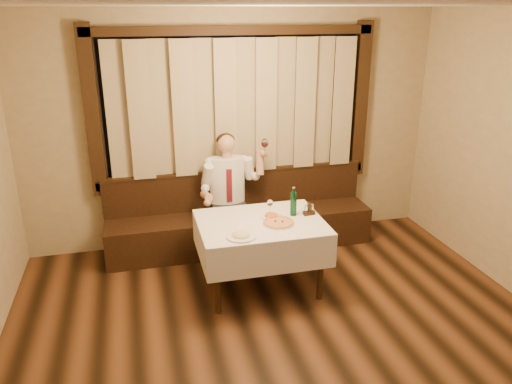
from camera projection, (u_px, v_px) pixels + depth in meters
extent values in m
cube|color=silver|center=(339.00, 4.00, 2.79)|extent=(5.00, 6.00, 0.01)
cube|color=tan|center=(234.00, 130.00, 6.00)|extent=(5.00, 0.01, 2.80)
cube|color=black|center=(234.00, 106.00, 5.88)|extent=(3.00, 0.02, 1.60)
cube|color=orange|center=(176.00, 134.00, 5.82)|extent=(0.50, 0.01, 0.40)
cube|color=black|center=(235.00, 175.00, 6.14)|extent=(3.30, 0.12, 0.10)
cube|color=black|center=(233.00, 30.00, 5.55)|extent=(3.30, 0.12, 0.10)
cube|color=black|center=(92.00, 113.00, 5.48)|extent=(0.16, 0.12, 1.90)
cube|color=black|center=(360.00, 101.00, 6.21)|extent=(0.16, 0.12, 1.90)
cube|color=#9C8764|center=(235.00, 107.00, 5.79)|extent=(2.90, 0.08, 1.55)
cube|color=black|center=(241.00, 230.00, 6.12)|extent=(3.20, 0.60, 0.45)
cube|color=black|center=(236.00, 189.00, 6.18)|extent=(3.20, 0.12, 0.45)
cube|color=black|center=(236.00, 170.00, 6.10)|extent=(3.20, 0.14, 0.04)
cylinder|color=black|center=(218.00, 281.00, 4.73)|extent=(0.06, 0.06, 0.71)
cylinder|color=black|center=(321.00, 267.00, 4.96)|extent=(0.06, 0.06, 0.71)
cylinder|color=black|center=(206.00, 247.00, 5.40)|extent=(0.06, 0.06, 0.71)
cylinder|color=black|center=(297.00, 237.00, 5.64)|extent=(0.06, 0.06, 0.71)
cube|color=black|center=(261.00, 224.00, 5.05)|extent=(1.20, 0.90, 0.04)
cube|color=silver|center=(261.00, 221.00, 5.04)|extent=(1.26, 0.96, 0.01)
cube|color=silver|center=(274.00, 259.00, 4.67)|extent=(1.26, 0.01, 0.35)
cube|color=silver|center=(250.00, 219.00, 5.54)|extent=(1.26, 0.01, 0.35)
cube|color=silver|center=(200.00, 244.00, 4.96)|extent=(0.01, 0.96, 0.35)
cube|color=silver|center=(319.00, 231.00, 5.25)|extent=(0.01, 0.96, 0.35)
cylinder|color=white|center=(279.00, 223.00, 4.98)|extent=(0.32, 0.32, 0.01)
cylinder|color=#CB491E|center=(279.00, 222.00, 4.98)|extent=(0.30, 0.30, 0.01)
torus|color=#BF8149|center=(279.00, 222.00, 4.98)|extent=(0.31, 0.31, 0.02)
sphere|color=black|center=(275.00, 221.00, 4.98)|extent=(0.02, 0.02, 0.02)
sphere|color=black|center=(283.00, 222.00, 4.97)|extent=(0.02, 0.02, 0.02)
cylinder|color=white|center=(271.00, 217.00, 5.13)|extent=(0.23, 0.23, 0.01)
ellipsoid|color=#B23C1C|center=(271.00, 213.00, 5.12)|extent=(0.14, 0.14, 0.06)
cylinder|color=white|center=(241.00, 236.00, 4.69)|extent=(0.29, 0.29, 0.02)
ellipsoid|color=beige|center=(241.00, 231.00, 4.67)|extent=(0.18, 0.18, 0.08)
cylinder|color=#11532C|center=(293.00, 204.00, 5.15)|extent=(0.07, 0.07, 0.25)
cylinder|color=#11532C|center=(294.00, 191.00, 5.10)|extent=(0.03, 0.03, 0.06)
cylinder|color=silver|center=(294.00, 188.00, 5.09)|extent=(0.03, 0.03, 0.01)
cylinder|color=white|center=(270.00, 215.00, 5.20)|extent=(0.06, 0.06, 0.01)
cylinder|color=white|center=(270.00, 210.00, 5.18)|extent=(0.01, 0.01, 0.09)
ellipsoid|color=white|center=(270.00, 203.00, 5.15)|extent=(0.06, 0.06, 0.08)
cube|color=black|center=(309.00, 213.00, 5.20)|extent=(0.13, 0.07, 0.04)
cube|color=black|center=(309.00, 207.00, 5.18)|extent=(0.02, 0.06, 0.09)
cylinder|color=white|center=(306.00, 209.00, 5.17)|extent=(0.03, 0.03, 0.07)
cylinder|color=silver|center=(306.00, 206.00, 5.16)|extent=(0.03, 0.03, 0.01)
cylinder|color=white|center=(312.00, 208.00, 5.19)|extent=(0.03, 0.03, 0.07)
cylinder|color=silver|center=(312.00, 205.00, 5.18)|extent=(0.03, 0.03, 0.01)
cube|color=black|center=(230.00, 212.00, 5.87)|extent=(0.40, 0.45, 0.16)
cube|color=black|center=(225.00, 244.00, 5.75)|extent=(0.11, 0.12, 0.45)
cube|color=black|center=(243.00, 242.00, 5.80)|extent=(0.11, 0.12, 0.45)
ellipsoid|color=white|center=(227.00, 180.00, 5.88)|extent=(0.42, 0.26, 0.54)
cube|color=maroon|center=(229.00, 186.00, 5.77)|extent=(0.06, 0.01, 0.40)
cylinder|color=tan|center=(226.00, 154.00, 5.78)|extent=(0.10, 0.10, 0.08)
sphere|color=tan|center=(226.00, 143.00, 5.73)|extent=(0.21, 0.21, 0.21)
ellipsoid|color=black|center=(226.00, 140.00, 5.75)|extent=(0.22, 0.22, 0.16)
sphere|color=white|center=(210.00, 163.00, 5.76)|extent=(0.13, 0.13, 0.13)
sphere|color=white|center=(243.00, 161.00, 5.85)|extent=(0.13, 0.13, 0.13)
sphere|color=tan|center=(208.00, 203.00, 5.48)|extent=(0.08, 0.08, 0.08)
sphere|color=tan|center=(264.00, 153.00, 5.70)|extent=(0.10, 0.10, 0.10)
cylinder|color=white|center=(264.00, 150.00, 5.66)|extent=(0.01, 0.01, 0.11)
ellipsoid|color=white|center=(264.00, 143.00, 5.63)|extent=(0.08, 0.08, 0.10)
ellipsoid|color=#4C070F|center=(264.00, 144.00, 5.64)|extent=(0.07, 0.07, 0.06)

